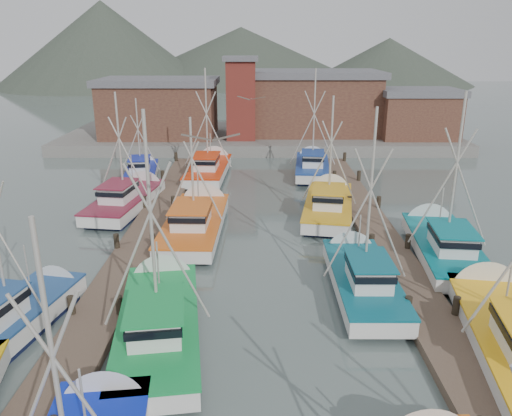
{
  "coord_description": "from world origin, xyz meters",
  "views": [
    {
      "loc": [
        -0.26,
        -20.32,
        11.22
      ],
      "look_at": [
        -0.34,
        5.34,
        2.6
      ],
      "focal_mm": 35.0,
      "sensor_mm": 36.0,
      "label": 1
    }
  ],
  "objects_px": {
    "lookout_tower": "(241,98)",
    "boat_4": "(160,318)",
    "boat_12": "(209,169)",
    "boat_8": "(196,221)"
  },
  "relations": [
    {
      "from": "lookout_tower",
      "to": "boat_4",
      "type": "distance_m",
      "value": 36.25
    },
    {
      "from": "boat_4",
      "to": "boat_12",
      "type": "relative_size",
      "value": 0.99
    },
    {
      "from": "boat_4",
      "to": "boat_12",
      "type": "xyz_separation_m",
      "value": [
        -0.27,
        24.68,
        0.0
      ]
    },
    {
      "from": "boat_4",
      "to": "boat_8",
      "type": "bearing_deg",
      "value": 81.18
    },
    {
      "from": "boat_4",
      "to": "boat_8",
      "type": "relative_size",
      "value": 0.96
    },
    {
      "from": "boat_8",
      "to": "boat_12",
      "type": "xyz_separation_m",
      "value": [
        -0.42,
        13.27,
        0.01
      ]
    },
    {
      "from": "lookout_tower",
      "to": "boat_8",
      "type": "bearing_deg",
      "value": -94.74
    },
    {
      "from": "boat_8",
      "to": "boat_12",
      "type": "relative_size",
      "value": 1.04
    },
    {
      "from": "boat_8",
      "to": "boat_12",
      "type": "height_order",
      "value": "boat_12"
    },
    {
      "from": "lookout_tower",
      "to": "boat_4",
      "type": "relative_size",
      "value": 0.85
    }
  ]
}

